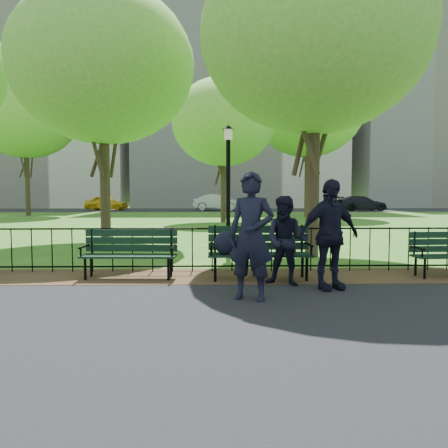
{
  "coord_description": "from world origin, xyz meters",
  "views": [
    {
      "loc": [
        -0.97,
        -6.73,
        1.58
      ],
      "look_at": [
        -0.77,
        1.5,
        1.01
      ],
      "focal_mm": 35.0,
      "sensor_mm": 36.0,
      "label": 1
    }
  ],
  "objects_px": {
    "park_bench_main": "(248,245)",
    "tree_far_c": "(223,122)",
    "park_bench_left_a": "(130,248)",
    "person_right": "(329,234)",
    "taxi": "(106,203)",
    "person_left": "(251,236)",
    "tree_near_e": "(315,36)",
    "tree_far_w": "(25,112)",
    "sedan_silver": "(219,202)",
    "tree_far_e": "(308,110)",
    "sedan_dark": "(362,203)",
    "lamppost": "(228,184)",
    "person_mid": "(286,241)",
    "tree_near_w": "(103,66)"
  },
  "relations": [
    {
      "from": "park_bench_main",
      "to": "tree_far_c",
      "type": "relative_size",
      "value": 0.24
    },
    {
      "from": "park_bench_left_a",
      "to": "tree_far_c",
      "type": "relative_size",
      "value": 0.22
    },
    {
      "from": "person_right",
      "to": "taxi",
      "type": "distance_m",
      "value": 36.55
    },
    {
      "from": "park_bench_left_a",
      "to": "person_left",
      "type": "distance_m",
      "value": 2.76
    },
    {
      "from": "tree_near_e",
      "to": "tree_far_w",
      "type": "relative_size",
      "value": 0.75
    },
    {
      "from": "tree_far_c",
      "to": "sedan_silver",
      "type": "xyz_separation_m",
      "value": [
        -0.03,
        15.65,
        -4.72
      ]
    },
    {
      "from": "tree_far_e",
      "to": "tree_far_w",
      "type": "xyz_separation_m",
      "value": [
        -19.5,
        2.0,
        0.12
      ]
    },
    {
      "from": "person_right",
      "to": "tree_far_c",
      "type": "bearing_deg",
      "value": 77.35
    },
    {
      "from": "tree_far_c",
      "to": "sedan_dark",
      "type": "bearing_deg",
      "value": 49.61
    },
    {
      "from": "tree_far_c",
      "to": "person_right",
      "type": "height_order",
      "value": "tree_far_c"
    },
    {
      "from": "tree_far_w",
      "to": "sedan_silver",
      "type": "relative_size",
      "value": 2.28
    },
    {
      "from": "park_bench_main",
      "to": "tree_far_w",
      "type": "height_order",
      "value": "tree_far_w"
    },
    {
      "from": "lamppost",
      "to": "tree_near_e",
      "type": "distance_m",
      "value": 4.21
    },
    {
      "from": "person_right",
      "to": "lamppost",
      "type": "bearing_deg",
      "value": 90.8
    },
    {
      "from": "person_mid",
      "to": "sedan_dark",
      "type": "height_order",
      "value": "person_mid"
    },
    {
      "from": "park_bench_main",
      "to": "person_right",
      "type": "height_order",
      "value": "person_right"
    },
    {
      "from": "park_bench_main",
      "to": "person_left",
      "type": "height_order",
      "value": "person_left"
    },
    {
      "from": "tree_near_e",
      "to": "lamppost",
      "type": "bearing_deg",
      "value": 158.73
    },
    {
      "from": "park_bench_main",
      "to": "tree_near_w",
      "type": "xyz_separation_m",
      "value": [
        -4.15,
        6.42,
        5.0
      ]
    },
    {
      "from": "tree_far_c",
      "to": "person_left",
      "type": "bearing_deg",
      "value": -89.94
    },
    {
      "from": "park_bench_main",
      "to": "park_bench_left_a",
      "type": "relative_size",
      "value": 1.08
    },
    {
      "from": "tree_near_e",
      "to": "tree_far_e",
      "type": "distance_m",
      "value": 18.98
    },
    {
      "from": "park_bench_main",
      "to": "lamppost",
      "type": "xyz_separation_m",
      "value": [
        -0.23,
        3.78,
        1.2
      ]
    },
    {
      "from": "sedan_silver",
      "to": "person_mid",
      "type": "bearing_deg",
      "value": -161.27
    },
    {
      "from": "lamppost",
      "to": "taxi",
      "type": "height_order",
      "value": "lamppost"
    },
    {
      "from": "taxi",
      "to": "tree_far_c",
      "type": "bearing_deg",
      "value": -139.89
    },
    {
      "from": "tree_near_w",
      "to": "person_left",
      "type": "distance_m",
      "value": 10.08
    },
    {
      "from": "tree_near_w",
      "to": "tree_far_c",
      "type": "bearing_deg",
      "value": 67.71
    },
    {
      "from": "park_bench_main",
      "to": "person_mid",
      "type": "xyz_separation_m",
      "value": [
        0.62,
        -0.52,
        0.13
      ]
    },
    {
      "from": "tree_far_w",
      "to": "person_left",
      "type": "xyz_separation_m",
      "value": [
        13.77,
        -24.98,
        -6.32
      ]
    },
    {
      "from": "park_bench_main",
      "to": "tree_near_w",
      "type": "distance_m",
      "value": 9.14
    },
    {
      "from": "lamppost",
      "to": "person_mid",
      "type": "xyz_separation_m",
      "value": [
        0.85,
        -4.3,
        -1.07
      ]
    },
    {
      "from": "park_bench_left_a",
      "to": "person_mid",
      "type": "bearing_deg",
      "value": -12.73
    },
    {
      "from": "tree_near_w",
      "to": "sedan_silver",
      "type": "relative_size",
      "value": 1.77
    },
    {
      "from": "person_mid",
      "to": "taxi",
      "type": "distance_m",
      "value": 36.03
    },
    {
      "from": "lamppost",
      "to": "sedan_dark",
      "type": "bearing_deg",
      "value": 64.77
    },
    {
      "from": "person_left",
      "to": "tree_far_e",
      "type": "bearing_deg",
      "value": 97.08
    },
    {
      "from": "tree_far_c",
      "to": "tree_near_w",
      "type": "bearing_deg",
      "value": -112.29
    },
    {
      "from": "person_right",
      "to": "sedan_dark",
      "type": "relative_size",
      "value": 0.39
    },
    {
      "from": "taxi",
      "to": "sedan_dark",
      "type": "xyz_separation_m",
      "value": [
        23.64,
        -2.11,
        -0.0
      ]
    },
    {
      "from": "lamppost",
      "to": "taxi",
      "type": "relative_size",
      "value": 0.85
    },
    {
      "from": "tree_near_e",
      "to": "tree_far_c",
      "type": "distance_m",
      "value": 13.51
    },
    {
      "from": "tree_near_w",
      "to": "sedan_silver",
      "type": "xyz_separation_m",
      "value": [
        4.04,
        25.57,
        -4.88
      ]
    },
    {
      "from": "tree_near_w",
      "to": "tree_far_e",
      "type": "bearing_deg",
      "value": 56.89
    },
    {
      "from": "tree_near_e",
      "to": "person_left",
      "type": "bearing_deg",
      "value": -113.15
    },
    {
      "from": "park_bench_left_a",
      "to": "tree_near_e",
      "type": "relative_size",
      "value": 0.22
    },
    {
      "from": "park_bench_left_a",
      "to": "tree_near_w",
      "type": "relative_size",
      "value": 0.22
    },
    {
      "from": "sedan_silver",
      "to": "tree_near_w",
      "type": "bearing_deg",
      "value": -171.54
    },
    {
      "from": "tree_near_w",
      "to": "sedan_silver",
      "type": "height_order",
      "value": "tree_near_w"
    },
    {
      "from": "tree_far_e",
      "to": "person_left",
      "type": "height_order",
      "value": "tree_far_e"
    }
  ]
}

